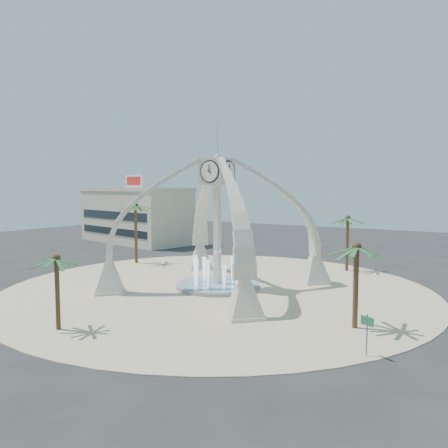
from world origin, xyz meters
The scene contains 10 objects.
ground centered at (0.00, 0.00, 0.00)m, with size 140.00×140.00×0.00m, color #282828.
plaza centered at (0.00, 0.00, 0.03)m, with size 40.00×40.00×0.06m, color beige.
clock_tower centered at (0.00, 0.00, 6.49)m, with size 17.94×17.94×16.30m.
fountain centered at (0.00, 0.00, 0.29)m, with size 8.00×8.00×3.62m.
building_nw centered at (-32.00, 22.00, 4.83)m, with size 23.75×13.73×11.90m.
palm_east centered at (14.62, -5.17, 5.54)m, with size 4.27×4.27×6.36m.
palm_west centered at (-16.23, 5.86, 7.26)m, with size 4.30×4.30×8.19m.
palm_north centered at (7.87, 15.16, 6.03)m, with size 4.99×4.99×6.85m.
palm_south centered at (-2.08, -16.24, 4.83)m, with size 4.36×4.36×5.52m.
street_sign centered at (16.61, -9.85, 1.77)m, with size 0.85×0.36×2.48m.
Camera 1 is at (22.73, -34.37, 9.51)m, focal length 35.00 mm.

